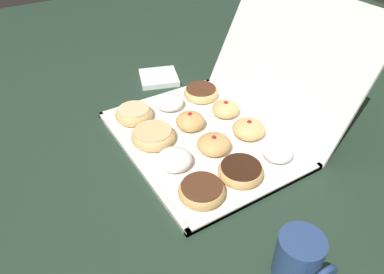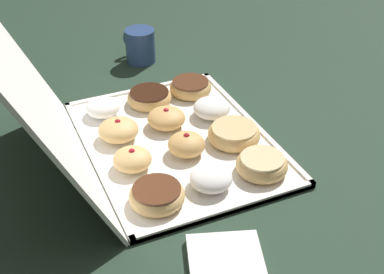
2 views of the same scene
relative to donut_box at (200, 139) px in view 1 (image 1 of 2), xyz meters
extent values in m
plane|color=#233828|center=(0.00, 0.00, -0.01)|extent=(3.00, 3.00, 0.00)
cube|color=white|center=(0.00, 0.00, 0.00)|extent=(0.52, 0.40, 0.01)
cube|color=white|center=(0.00, -0.19, 0.00)|extent=(0.52, 0.01, 0.01)
cube|color=white|center=(0.00, 0.19, 0.00)|extent=(0.52, 0.01, 0.01)
cube|color=white|center=(-0.25, 0.00, 0.00)|extent=(0.01, 0.40, 0.01)
cube|color=white|center=(0.25, 0.00, 0.00)|extent=(0.01, 0.40, 0.01)
cube|color=white|center=(0.00, 0.28, 0.17)|extent=(0.52, 0.17, 0.36)
torus|color=#E5B770|center=(-0.18, -0.12, 0.02)|extent=(0.11, 0.11, 0.04)
cylinder|color=beige|center=(-0.18, -0.12, 0.04)|extent=(0.09, 0.09, 0.01)
torus|color=#E5B770|center=(-0.05, -0.12, 0.02)|extent=(0.12, 0.12, 0.04)
cylinder|color=#EACC8C|center=(-0.05, -0.12, 0.04)|extent=(0.10, 0.10, 0.01)
ellipsoid|color=white|center=(0.06, -0.12, 0.03)|extent=(0.09, 0.09, 0.04)
torus|color=tan|center=(0.19, -0.12, 0.02)|extent=(0.11, 0.11, 0.03)
cylinder|color=#59331E|center=(0.19, -0.12, 0.04)|extent=(0.09, 0.09, 0.01)
ellipsoid|color=white|center=(-0.18, 0.00, 0.03)|extent=(0.09, 0.09, 0.04)
ellipsoid|color=tan|center=(-0.05, 0.00, 0.03)|extent=(0.08, 0.08, 0.05)
sphere|color=#B21923|center=(-0.05, 0.00, 0.05)|extent=(0.01, 0.01, 0.01)
ellipsoid|color=tan|center=(0.07, 0.00, 0.03)|extent=(0.09, 0.09, 0.04)
sphere|color=#B21923|center=(0.07, 0.00, 0.05)|extent=(0.01, 0.01, 0.01)
torus|color=tan|center=(0.18, 0.00, 0.02)|extent=(0.11, 0.11, 0.03)
cylinder|color=#381E11|center=(0.18, 0.00, 0.04)|extent=(0.10, 0.10, 0.01)
torus|color=#E5B770|center=(-0.18, 0.12, 0.02)|extent=(0.11, 0.11, 0.03)
cylinder|color=#59331E|center=(-0.18, 0.12, 0.04)|extent=(0.10, 0.10, 0.01)
ellipsoid|color=#E5B770|center=(-0.06, 0.13, 0.03)|extent=(0.08, 0.08, 0.04)
sphere|color=#B21923|center=(-0.06, 0.13, 0.05)|extent=(0.01, 0.01, 0.01)
ellipsoid|color=#E5B770|center=(0.06, 0.12, 0.03)|extent=(0.09, 0.09, 0.05)
sphere|color=#B21923|center=(0.06, 0.12, 0.05)|extent=(0.01, 0.01, 0.01)
ellipsoid|color=white|center=(0.18, 0.12, 0.03)|extent=(0.08, 0.08, 0.04)
cylinder|color=navy|center=(0.44, -0.07, 0.04)|extent=(0.09, 0.09, 0.10)
cylinder|color=black|center=(0.44, -0.07, 0.09)|extent=(0.08, 0.08, 0.01)
cube|color=white|center=(-0.37, 0.06, 0.00)|extent=(0.16, 0.16, 0.02)
camera|label=1|loc=(0.66, -0.43, 0.62)|focal=33.73mm
camera|label=2|loc=(-0.93, 0.38, 0.71)|focal=50.02mm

